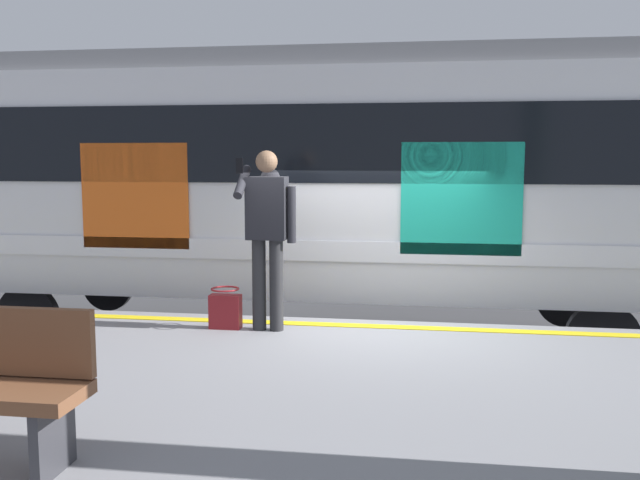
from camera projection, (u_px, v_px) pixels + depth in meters
name	position (u px, v px, depth m)	size (l,w,h in m)	color
ground_plane	(368.00, 399.00, 7.81)	(24.71, 24.71, 0.00)	#3D3D3F
platform	(340.00, 454.00, 5.30)	(16.47, 5.01, 0.90)	gray
safety_line	(366.00, 326.00, 7.41)	(16.14, 0.16, 0.01)	yellow
track_rail_near	(377.00, 359.00, 9.06)	(21.42, 0.08, 0.16)	slate
track_rail_far	(384.00, 332.00, 10.47)	(21.42, 0.08, 0.16)	slate
train_carriage	(313.00, 174.00, 9.63)	(11.00, 2.93, 3.78)	silver
passenger	(268.00, 225.00, 7.14)	(0.57, 0.55, 1.82)	#262628
handbag	(225.00, 309.00, 7.30)	(0.32, 0.29, 0.42)	maroon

